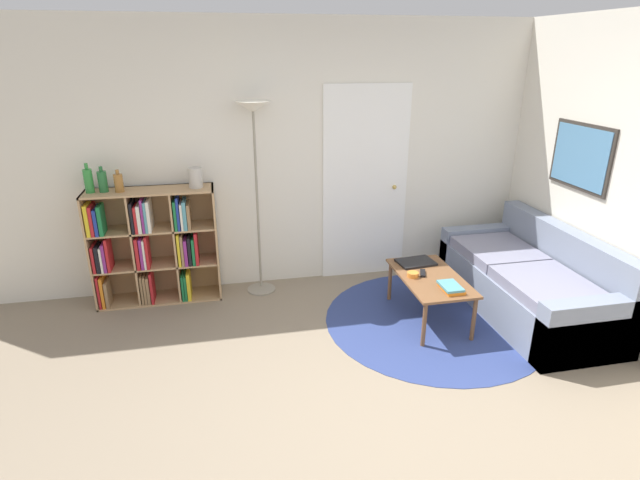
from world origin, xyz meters
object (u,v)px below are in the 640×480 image
Objects in this scene: coffee_table at (430,281)px; bottle_right at (119,183)px; couch at (532,284)px; floor_lamp at (254,132)px; vase_on_shelf at (195,178)px; laptop at (416,262)px; bottle_middle at (103,181)px; bowl at (413,275)px; bottle_left at (89,180)px; bookshelf at (152,246)px.

bottle_right is at bearing 161.61° from coffee_table.
floor_lamp is at bearing 158.96° from couch.
bottle_right is 1.09× the size of vase_on_shelf.
bottle_middle reaches higher than laptop.
bowl is (1.27, -0.86, -1.16)m from floor_lamp.
bowl is 0.50× the size of bottle_right.
vase_on_shelf is (-1.97, 0.60, 0.77)m from laptop.
bottle_left is (-1.48, 0.02, -0.38)m from floor_lamp.
bottle_middle is (-0.35, 0.01, 0.64)m from bookshelf.
vase_on_shelf is (-1.99, 0.90, 0.82)m from coffee_table.
bowl is 2.99m from bottle_left.
couch is 1.08m from laptop.
couch is at bearing -19.05° from laptop.
couch is 7.99× the size of bottle_middle.
bottle_middle is at bearing 161.88° from coffee_table.
bottle_left is at bearing 166.22° from couch.
bottle_right is (-2.50, 0.86, 0.75)m from bowl.
coffee_table is 3.97× the size of bottle_middle.
floor_lamp is (1.02, -0.02, 1.04)m from bookshelf.
laptop is at bearing -13.91° from bookshelf.
vase_on_shelf is (0.46, -0.00, 0.64)m from bookshelf.
bottle_left reaches higher than bottle_right.
bottle_left is at bearing 168.13° from laptop.
bottle_left reaches higher than bookshelf.
bottle_left reaches higher than coffee_table.
floor_lamp reaches higher than bottle_middle.
bookshelf is 3.58m from couch.
floor_lamp is 2.92m from couch.
laptop is 1.80× the size of bottle_right.
bookshelf is 5.71× the size of bottle_right.
bowl is at bearing -34.13° from floor_lamp.
floor_lamp is at bearing -1.00° from bookshelf.
floor_lamp is 1.53m from bottle_left.
bottle_left is at bearing 162.13° from bowl.
coffee_table is at bearing -24.43° from vase_on_shelf.
couch reaches higher than coffee_table.
laptop is 1.57× the size of bottle_middle.
bowl is 2.16m from vase_on_shelf.
coffee_table is 3.16m from bottle_left.
bottle_right is (-1.22, -0.01, -0.41)m from floor_lamp.
bowl is (2.29, -0.88, -0.12)m from bookshelf.
bottle_middle is (-2.78, 0.61, 0.77)m from laptop.
bowl is 0.43× the size of bottle_middle.
vase_on_shelf reaches higher than laptop.
bottle_left reaches higher than vase_on_shelf.
laptop is 3.61× the size of bowl.
vase_on_shelf is at bearing 155.57° from coffee_table.
bottle_right is (0.25, -0.03, -0.03)m from bottle_left.
bottle_middle is 1.25× the size of vase_on_shelf.
floor_lamp reaches higher than vase_on_shelf.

